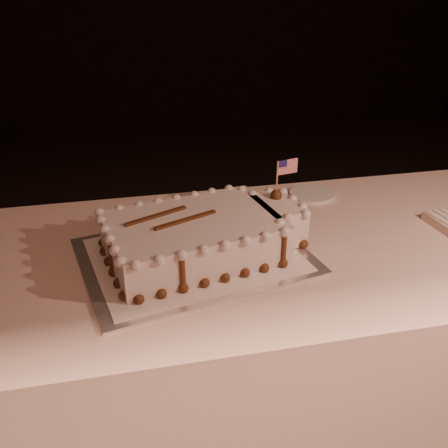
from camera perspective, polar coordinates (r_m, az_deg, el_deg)
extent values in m
cube|color=beige|center=(1.58, 1.16, -14.68)|extent=(2.40, 0.80, 0.75)
cube|color=silver|center=(1.32, -3.41, -3.68)|extent=(0.65, 0.54, 0.01)
cube|color=white|center=(1.32, -3.41, -3.50)|extent=(0.58, 0.49, 0.00)
cube|color=silver|center=(1.29, -3.48, -1.52)|extent=(0.48, 0.37, 0.10)
cube|color=silver|center=(1.38, 6.10, 0.51)|extent=(0.13, 0.18, 0.10)
sphere|color=#562D15|center=(1.15, -9.74, -8.47)|extent=(0.03, 0.03, 0.03)
sphere|color=#562D15|center=(1.16, -7.19, -7.89)|extent=(0.03, 0.03, 0.03)
sphere|color=#562D15|center=(1.18, -4.70, -7.31)|extent=(0.03, 0.03, 0.03)
sphere|color=#562D15|center=(1.19, -2.27, -6.73)|extent=(0.03, 0.03, 0.03)
sphere|color=#562D15|center=(1.21, 0.10, -6.16)|extent=(0.03, 0.03, 0.03)
sphere|color=#562D15|center=(1.23, 2.38, -5.59)|extent=(0.03, 0.03, 0.03)
sphere|color=#562D15|center=(1.25, 4.60, -5.03)|extent=(0.03, 0.03, 0.03)
sphere|color=#562D15|center=(1.27, 6.73, -4.48)|extent=(0.03, 0.03, 0.03)
sphere|color=#562D15|center=(1.31, 6.18, -3.46)|extent=(0.03, 0.03, 0.03)
sphere|color=#562D15|center=(1.34, 7.10, -2.76)|extent=(0.03, 0.03, 0.03)
sphere|color=#562D15|center=(1.36, 9.04, -2.28)|extent=(0.03, 0.03, 0.03)
sphere|color=#562D15|center=(1.40, 8.70, -1.42)|extent=(0.03, 0.03, 0.03)
sphere|color=#562D15|center=(1.43, 7.60, -0.47)|extent=(0.03, 0.03, 0.03)
sphere|color=#562D15|center=(1.47, 6.55, 0.44)|extent=(0.03, 0.03, 0.03)
sphere|color=#562D15|center=(1.47, 5.02, 0.49)|extent=(0.03, 0.03, 0.03)
sphere|color=#562D15|center=(1.45, 3.16, 0.10)|extent=(0.03, 0.03, 0.03)
sphere|color=#562D15|center=(1.48, 1.99, 0.65)|extent=(0.03, 0.03, 0.03)
sphere|color=#562D15|center=(1.48, 0.54, 0.79)|extent=(0.03, 0.03, 0.03)
sphere|color=#562D15|center=(1.46, -1.36, 0.41)|extent=(0.03, 0.03, 0.03)
sphere|color=#562D15|center=(1.45, -3.31, 0.01)|extent=(0.03, 0.03, 0.03)
sphere|color=#562D15|center=(1.43, -5.30, -0.39)|extent=(0.03, 0.03, 0.03)
sphere|color=#562D15|center=(1.42, -7.33, -0.80)|extent=(0.03, 0.03, 0.03)
sphere|color=#562D15|center=(1.41, -9.40, -1.22)|extent=(0.03, 0.03, 0.03)
sphere|color=#562D15|center=(1.40, -11.51, -1.64)|extent=(0.03, 0.03, 0.03)
sphere|color=#562D15|center=(1.39, -13.63, -2.07)|extent=(0.03, 0.03, 0.03)
sphere|color=#562D15|center=(1.35, -13.49, -3.05)|extent=(0.03, 0.03, 0.03)
sphere|color=#562D15|center=(1.30, -13.01, -4.17)|extent=(0.03, 0.03, 0.03)
sphere|color=#562D15|center=(1.26, -12.50, -5.36)|extent=(0.03, 0.03, 0.03)
sphere|color=#562D15|center=(1.21, -11.94, -6.65)|extent=(0.03, 0.03, 0.03)
sphere|color=#562D15|center=(1.17, -11.35, -8.03)|extent=(0.03, 0.03, 0.03)
sphere|color=silver|center=(1.10, -10.11, -4.69)|extent=(0.03, 0.03, 0.03)
sphere|color=silver|center=(1.11, -7.46, -4.12)|extent=(0.03, 0.03, 0.03)
sphere|color=silver|center=(1.13, -4.87, -3.56)|extent=(0.03, 0.03, 0.03)
sphere|color=silver|center=(1.14, -2.35, -3.01)|extent=(0.03, 0.03, 0.03)
sphere|color=silver|center=(1.16, 0.10, -2.46)|extent=(0.03, 0.03, 0.03)
sphere|color=silver|center=(1.18, 2.47, -1.93)|extent=(0.03, 0.03, 0.03)
sphere|color=silver|center=(1.20, 4.76, -1.41)|extent=(0.03, 0.03, 0.03)
sphere|color=silver|center=(1.22, 6.96, -0.91)|extent=(0.03, 0.03, 0.03)
sphere|color=silver|center=(1.26, 6.39, 0.05)|extent=(0.03, 0.03, 0.03)
sphere|color=silver|center=(1.29, 7.33, 0.69)|extent=(0.03, 0.03, 0.03)
sphere|color=silver|center=(1.32, 9.33, 1.12)|extent=(0.03, 0.03, 0.03)
sphere|color=silver|center=(1.35, 8.98, 1.91)|extent=(0.03, 0.03, 0.03)
sphere|color=silver|center=(1.39, 7.83, 2.80)|extent=(0.03, 0.03, 0.03)
sphere|color=silver|center=(1.44, 6.74, 3.64)|extent=(0.03, 0.03, 0.03)
sphere|color=silver|center=(1.43, 5.17, 3.70)|extent=(0.03, 0.03, 0.03)
sphere|color=silver|center=(1.41, 3.26, 3.35)|extent=(0.03, 0.03, 0.03)
sphere|color=silver|center=(1.44, 2.05, 3.85)|extent=(0.03, 0.03, 0.03)
sphere|color=silver|center=(1.44, 0.56, 3.99)|extent=(0.03, 0.03, 0.03)
sphere|color=silver|center=(1.42, -1.40, 3.63)|extent=(0.03, 0.03, 0.03)
sphere|color=silver|center=(1.41, -3.41, 3.27)|extent=(0.03, 0.03, 0.03)
sphere|color=silver|center=(1.39, -5.46, 2.89)|extent=(0.03, 0.03, 0.03)
sphere|color=silver|center=(1.38, -7.56, 2.49)|extent=(0.03, 0.03, 0.03)
sphere|color=silver|center=(1.37, -9.70, 2.09)|extent=(0.03, 0.03, 0.03)
sphere|color=silver|center=(1.36, -11.87, 1.68)|extent=(0.03, 0.03, 0.03)
sphere|color=silver|center=(1.35, -14.06, 1.26)|extent=(0.03, 0.03, 0.03)
sphere|color=silver|center=(1.31, -13.92, 0.36)|extent=(0.03, 0.03, 0.03)
sphere|color=silver|center=(1.26, -13.44, -0.68)|extent=(0.03, 0.03, 0.03)
sphere|color=silver|center=(1.21, -12.93, -1.79)|extent=(0.03, 0.03, 0.03)
sphere|color=silver|center=(1.17, -12.38, -2.99)|extent=(0.03, 0.03, 0.03)
sphere|color=silver|center=(1.12, -11.78, -4.28)|extent=(0.03, 0.03, 0.03)
cylinder|color=#562D15|center=(1.15, -4.78, -5.56)|extent=(0.01, 0.01, 0.09)
sphere|color=#562D15|center=(1.18, -4.70, -7.22)|extent=(0.02, 0.02, 0.02)
cylinder|color=#562D15|center=(1.25, 6.84, -2.81)|extent=(0.01, 0.01, 0.09)
sphere|color=#562D15|center=(1.27, 6.73, -4.40)|extent=(0.02, 0.02, 0.02)
cylinder|color=#562D15|center=(1.41, 7.71, 1.07)|extent=(0.01, 0.01, 0.09)
sphere|color=#562D15|center=(1.43, 7.60, -0.39)|extent=(0.02, 0.02, 0.02)
cylinder|color=#562D15|center=(1.46, 0.55, 2.30)|extent=(0.01, 0.01, 0.09)
sphere|color=#562D15|center=(1.48, 0.54, 0.87)|extent=(0.02, 0.02, 0.02)
cylinder|color=#562D15|center=(1.39, -9.54, 0.34)|extent=(0.01, 0.01, 0.09)
sphere|color=#562D15|center=(1.41, -9.41, -1.14)|extent=(0.02, 0.02, 0.02)
cylinder|color=#562D15|center=(1.24, -12.70, -3.69)|extent=(0.01, 0.01, 0.09)
sphere|color=#562D15|center=(1.26, -12.51, -5.28)|extent=(0.02, 0.02, 0.02)
cube|color=#562D15|center=(1.29, -7.77, 0.94)|extent=(0.16, 0.08, 0.01)
cube|color=#562D15|center=(1.26, -4.42, 0.49)|extent=(0.17, 0.08, 0.01)
sphere|color=#562D15|center=(1.39, 5.97, 3.27)|extent=(0.03, 0.03, 0.03)
cylinder|color=tan|center=(1.37, 6.05, 4.75)|extent=(0.00, 0.00, 0.12)
cube|color=red|center=(1.37, 7.30, 6.52)|extent=(0.06, 0.02, 0.04)
cube|color=navy|center=(1.36, 6.72, 6.86)|extent=(0.03, 0.01, 0.02)
cube|color=silver|center=(1.57, 23.56, 0.38)|extent=(0.03, 0.12, 0.01)
cube|color=silver|center=(1.59, 24.25, 0.51)|extent=(0.03, 0.12, 0.01)
cylinder|color=silver|center=(1.69, 10.02, 3.41)|extent=(0.15, 0.15, 0.01)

